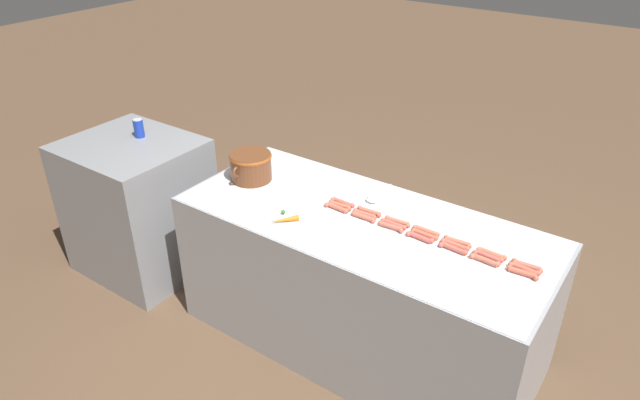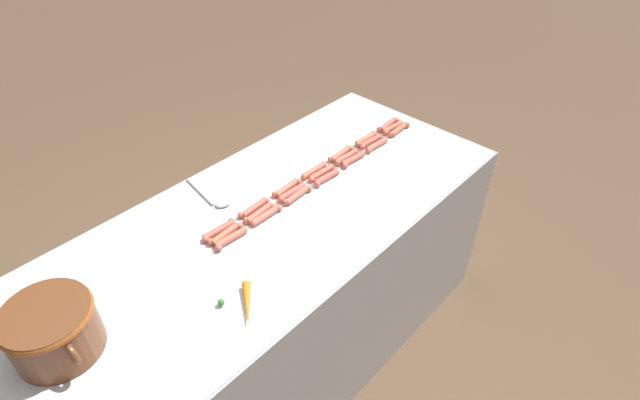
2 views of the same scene
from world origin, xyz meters
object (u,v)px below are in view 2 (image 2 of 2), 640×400
at_px(hot_dog_2, 353,159).
at_px(hot_dog_13, 225,234).
at_px(hot_dog_12, 259,213).
at_px(hot_dog_18, 287,188).
at_px(hot_dog_15, 366,139).
at_px(hot_dog_0, 399,130).
at_px(hot_dog_5, 267,216).
at_px(hot_dog_11, 292,192).
at_px(hot_dog_6, 232,239).
at_px(hot_dog_14, 388,125).
at_px(hot_dog_10, 321,173).
at_px(hot_dog_20, 219,230).
at_px(hot_dog_8, 370,142).
at_px(hot_dog_9, 346,157).
at_px(hot_dog_7, 393,127).
at_px(hot_dog_17, 314,170).
at_px(hot_dog_4, 298,195).
at_px(carrot, 246,304).
at_px(hot_dog_1, 377,145).
at_px(hot_dog_16, 341,154).
at_px(hot_dog_3, 327,177).
at_px(hot_dog_19, 254,208).
at_px(bean_pot, 52,328).
at_px(serving_spoon, 215,199).

bearing_deg(hot_dog_2, hot_dog_13, 87.12).
bearing_deg(hot_dog_12, hot_dog_18, -78.97).
xyz_separation_m(hot_dog_12, hot_dog_15, (0.03, -0.70, 0.00)).
xyz_separation_m(hot_dog_0, hot_dog_5, (-0.00, 0.87, 0.00)).
height_order(hot_dog_11, hot_dog_12, same).
bearing_deg(hot_dog_6, hot_dog_14, -86.22).
xyz_separation_m(hot_dog_10, hot_dog_15, (0.03, -0.35, 0.00)).
bearing_deg(hot_dog_11, hot_dog_20, 83.88).
relative_size(hot_dog_6, hot_dog_8, 1.00).
bearing_deg(hot_dog_9, hot_dog_15, -80.35).
relative_size(hot_dog_7, hot_dog_13, 1.00).
relative_size(hot_dog_17, hot_dog_18, 1.00).
distance_m(hot_dog_4, hot_dog_6, 0.34).
distance_m(hot_dog_2, hot_dog_17, 0.19).
xyz_separation_m(hot_dog_17, carrot, (-0.34, 0.68, 0.00)).
bearing_deg(hot_dog_14, hot_dog_11, 92.92).
xyz_separation_m(hot_dog_1, hot_dog_10, (0.04, 0.34, 0.00)).
distance_m(hot_dog_4, hot_dog_20, 0.35).
height_order(hot_dog_16, hot_dog_18, same).
bearing_deg(hot_dog_7, hot_dog_3, 94.22).
bearing_deg(hot_dog_10, hot_dog_17, 11.57).
height_order(hot_dog_5, hot_dog_18, same).
height_order(hot_dog_16, hot_dog_20, same).
relative_size(hot_dog_1, hot_dog_7, 1.00).
xyz_separation_m(hot_dog_7, hot_dog_19, (0.03, 0.87, 0.00)).
distance_m(hot_dog_5, hot_dog_12, 0.04).
height_order(hot_dog_3, hot_dog_8, same).
bearing_deg(hot_dog_4, hot_dog_14, -84.55).
bearing_deg(hot_dog_5, hot_dog_13, 77.97).
bearing_deg(hot_dog_19, hot_dog_18, -90.76).
relative_size(hot_dog_2, hot_dog_17, 1.00).
bearing_deg(hot_dog_20, hot_dog_8, -92.15).
xyz_separation_m(hot_dog_6, hot_dog_12, (0.03, -0.16, 0.00)).
height_order(hot_dog_1, carrot, carrot).
height_order(hot_dog_9, bean_pot, bean_pot).
distance_m(hot_dog_15, hot_dog_19, 0.70).
height_order(hot_dog_4, hot_dog_14, same).
bearing_deg(hot_dog_16, hot_dog_5, 97.91).
bearing_deg(hot_dog_13, hot_dog_6, 178.33).
xyz_separation_m(hot_dog_7, carrot, (-0.31, 1.20, 0.00)).
relative_size(hot_dog_1, hot_dog_11, 1.00).
distance_m(hot_dog_0, hot_dog_12, 0.88).
xyz_separation_m(hot_dog_2, hot_dog_20, (0.07, 0.70, 0.00)).
relative_size(hot_dog_16, hot_dog_20, 1.00).
xyz_separation_m(hot_dog_12, hot_dog_17, (0.04, -0.35, 0.00)).
xyz_separation_m(hot_dog_4, hot_dog_6, (-0.00, 0.34, 0.00)).
distance_m(hot_dog_0, hot_dog_9, 0.35).
bearing_deg(hot_dog_12, serving_spoon, 16.39).
height_order(hot_dog_9, hot_dog_11, same).
relative_size(hot_dog_2, hot_dog_18, 1.00).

